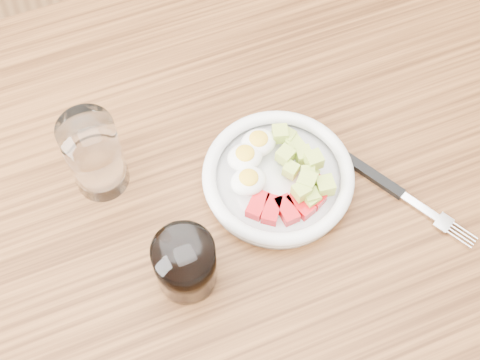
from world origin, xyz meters
name	(u,v)px	position (x,y,z in m)	size (l,w,h in m)	color
ground	(245,336)	(0.00, 0.00, 0.00)	(4.00, 4.00, 0.00)	brown
dining_table	(248,223)	(0.00, 0.00, 0.67)	(1.50, 0.90, 0.77)	brown
bowl	(277,176)	(0.04, 0.00, 0.79)	(0.21, 0.21, 0.05)	white
fork	(389,186)	(0.19, -0.07, 0.78)	(0.12, 0.20, 0.01)	black
water_glass	(94,155)	(-0.18, 0.10, 0.84)	(0.08, 0.08, 0.13)	white
coffee_glass	(185,264)	(-0.12, -0.08, 0.81)	(0.08, 0.08, 0.09)	white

